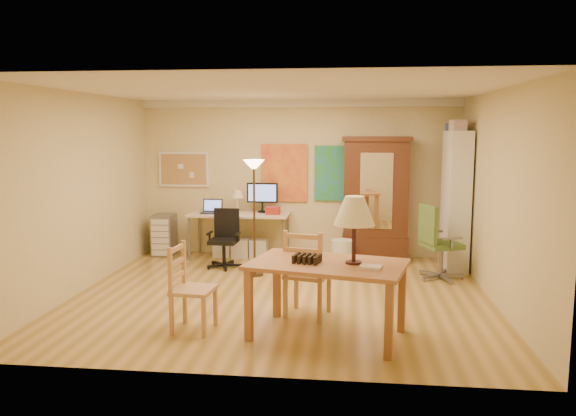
# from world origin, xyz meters

# --- Properties ---
(floor) EXTENTS (5.50, 5.50, 0.00)m
(floor) POSITION_xyz_m (0.00, 0.00, 0.00)
(floor) COLOR olive
(floor) RESTS_ON ground
(crown_molding) EXTENTS (5.50, 0.08, 0.12)m
(crown_molding) POSITION_xyz_m (0.00, 2.46, 2.64)
(crown_molding) COLOR white
(crown_molding) RESTS_ON floor
(corkboard) EXTENTS (0.90, 0.04, 0.62)m
(corkboard) POSITION_xyz_m (-2.05, 2.47, 1.50)
(corkboard) COLOR tan
(corkboard) RESTS_ON floor
(art_panel_left) EXTENTS (0.80, 0.04, 1.00)m
(art_panel_left) POSITION_xyz_m (-0.25, 2.47, 1.45)
(art_panel_left) COLOR #F9AD29
(art_panel_left) RESTS_ON floor
(art_panel_right) EXTENTS (0.75, 0.04, 0.95)m
(art_panel_right) POSITION_xyz_m (0.65, 2.47, 1.45)
(art_panel_right) COLOR teal
(art_panel_right) RESTS_ON floor
(dining_table) EXTENTS (1.80, 1.32, 1.52)m
(dining_table) POSITION_xyz_m (0.77, -1.43, 0.96)
(dining_table) COLOR #9B5C32
(dining_table) RESTS_ON floor
(ladder_chair_back) EXTENTS (0.58, 0.56, 1.05)m
(ladder_chair_back) POSITION_xyz_m (0.40, -0.80, 0.49)
(ladder_chair_back) COLOR #A07849
(ladder_chair_back) RESTS_ON floor
(ladder_chair_left) EXTENTS (0.46, 0.48, 0.96)m
(ladder_chair_left) POSITION_xyz_m (-0.83, -1.40, 0.45)
(ladder_chair_left) COLOR #A07849
(ladder_chair_left) RESTS_ON floor
(torchiere_lamp) EXTENTS (0.32, 0.32, 1.76)m
(torchiere_lamp) POSITION_xyz_m (-0.53, 1.00, 1.41)
(torchiere_lamp) COLOR #3F2E19
(torchiere_lamp) RESTS_ON floor
(computer_desk) EXTENTS (1.70, 0.75, 1.29)m
(computer_desk) POSITION_xyz_m (-0.95, 2.16, 0.47)
(computer_desk) COLOR beige
(computer_desk) RESTS_ON floor
(office_chair_black) EXTENTS (0.58, 0.58, 0.94)m
(office_chair_black) POSITION_xyz_m (-1.10, 1.44, 0.25)
(office_chair_black) COLOR black
(office_chair_black) RESTS_ON floor
(office_chair_green) EXTENTS (0.68, 0.68, 1.11)m
(office_chair_green) POSITION_xyz_m (2.21, 1.09, 0.30)
(office_chair_green) COLOR slate
(office_chair_green) RESTS_ON floor
(drawer_cart) EXTENTS (0.36, 0.43, 0.72)m
(drawer_cart) POSITION_xyz_m (-2.35, 2.18, 0.36)
(drawer_cart) COLOR slate
(drawer_cart) RESTS_ON floor
(armoire) EXTENTS (1.13, 0.54, 2.09)m
(armoire) POSITION_xyz_m (1.32, 2.24, 0.91)
(armoire) COLOR #3A180F
(armoire) RESTS_ON floor
(bookshelf) EXTENTS (0.33, 0.87, 2.18)m
(bookshelf) POSITION_xyz_m (2.55, 1.80, 1.09)
(bookshelf) COLOR white
(bookshelf) RESTS_ON floor
(wastebin) EXTENTS (0.35, 0.35, 0.44)m
(wastebin) POSITION_xyz_m (0.78, 1.68, 0.22)
(wastebin) COLOR silver
(wastebin) RESTS_ON floor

